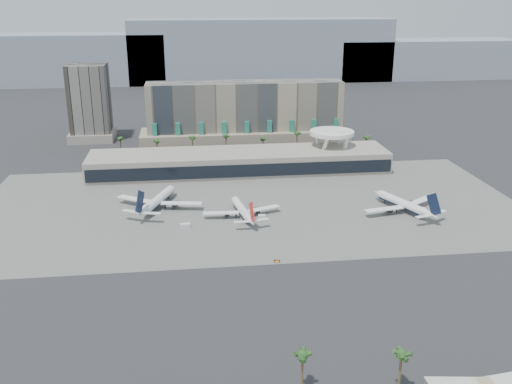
{
  "coord_description": "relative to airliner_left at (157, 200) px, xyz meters",
  "views": [
    {
      "loc": [
        -29.53,
        -202.44,
        97.04
      ],
      "look_at": [
        0.69,
        40.0,
        11.83
      ],
      "focal_mm": 40.0,
      "sensor_mm": 36.0,
      "label": 1
    }
  ],
  "objects": [
    {
      "name": "near_palm_b",
      "position": [
        66.71,
        -142.07,
        5.59
      ],
      "size": [
        6.0,
        6.0,
        12.32
      ],
      "color": "brown",
      "rests_on": "ground"
    },
    {
      "name": "airliner_centre",
      "position": [
        39.09,
        -16.2,
        -0.59
      ],
      "size": [
        36.35,
        37.68,
        13.07
      ],
      "rotation": [
        0.0,
        0.0,
        0.16
      ],
      "color": "white",
      "rests_on": "ground"
    },
    {
      "name": "near_palm_a",
      "position": [
        41.96,
        -138.63,
        5.12
      ],
      "size": [
        6.0,
        6.0,
        11.84
      ],
      "color": "brown",
      "rests_on": "ground"
    },
    {
      "name": "apron_pad",
      "position": [
        44.62,
        -1.3,
        -3.86
      ],
      "size": [
        260.0,
        130.0,
        0.06
      ],
      "primitive_type": "cube",
      "color": "#5B5B59",
      "rests_on": "ground"
    },
    {
      "name": "taxiway_sign",
      "position": [
        47.29,
        -64.74,
        -3.36
      ],
      "size": [
        2.37,
        0.7,
        1.07
      ],
      "rotation": [
        0.0,
        0.0,
        -0.16
      ],
      "color": "black",
      "rests_on": "ground"
    },
    {
      "name": "office_tower",
      "position": [
        -50.38,
        143.7,
        19.05
      ],
      "size": [
        30.0,
        30.0,
        52.0
      ],
      "color": "black",
      "rests_on": "ground"
    },
    {
      "name": "service_vehicle_b",
      "position": [
        47.61,
        -19.23,
        -3.04
      ],
      "size": [
        3.51,
        2.3,
        1.69
      ],
      "primitive_type": "cube",
      "rotation": [
        0.0,
        0.0,
        -0.13
      ],
      "color": "white",
      "rests_on": "ground"
    },
    {
      "name": "ground",
      "position": [
        44.62,
        -56.3,
        -3.89
      ],
      "size": [
        900.0,
        900.0,
        0.0
      ],
      "primitive_type": "plane",
      "color": "#232326",
      "rests_on": "ground"
    },
    {
      "name": "mountain_ridge",
      "position": [
        72.5,
        413.7,
        26.0
      ],
      "size": [
        680.0,
        60.0,
        70.0
      ],
      "color": "gray",
      "rests_on": "ground"
    },
    {
      "name": "palm_row",
      "position": [
        51.62,
        88.7,
        6.61
      ],
      "size": [
        157.8,
        2.8,
        13.1
      ],
      "color": "brown",
      "rests_on": "ground"
    },
    {
      "name": "airliner_left",
      "position": [
        0.0,
        0.0,
        0.0
      ],
      "size": [
        41.15,
        42.47,
        15.42
      ],
      "rotation": [
        0.0,
        0.0,
        -0.37
      ],
      "color": "white",
      "rests_on": "ground"
    },
    {
      "name": "hotel",
      "position": [
        54.62,
        118.11,
        12.92
      ],
      "size": [
        140.0,
        30.0,
        42.0
      ],
      "color": "gray",
      "rests_on": "ground"
    },
    {
      "name": "airliner_right",
      "position": [
        114.89,
        -18.95,
        -0.14
      ],
      "size": [
        39.36,
        40.57,
        14.86
      ],
      "rotation": [
        0.0,
        0.0,
        0.4
      ],
      "color": "white",
      "rests_on": "ground"
    },
    {
      "name": "saucer_structure",
      "position": [
        99.62,
        59.7,
        14.57
      ],
      "size": [
        26.0,
        26.0,
        21.89
      ],
      "color": "white",
      "rests_on": "ground"
    },
    {
      "name": "service_vehicle_a",
      "position": [
        12.85,
        -26.3,
        -2.85
      ],
      "size": [
        4.56,
        2.85,
        2.07
      ],
      "primitive_type": "cube",
      "rotation": [
        0.0,
        0.0,
        0.19
      ],
      "color": "silver",
      "rests_on": "ground"
    },
    {
      "name": "terminal",
      "position": [
        44.62,
        53.54,
        2.63
      ],
      "size": [
        170.0,
        32.5,
        14.5
      ],
      "color": "#A39B8F",
      "rests_on": "ground"
    }
  ]
}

